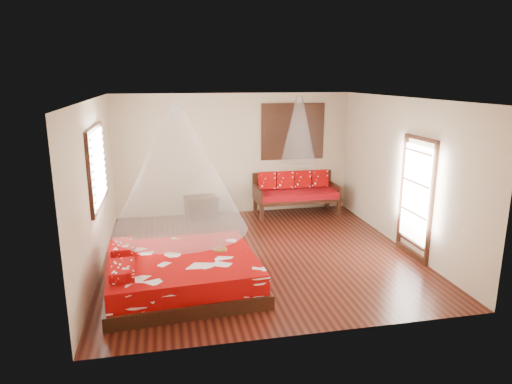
{
  "coord_description": "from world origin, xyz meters",
  "views": [
    {
      "loc": [
        -1.62,
        -7.65,
        3.16
      ],
      "look_at": [
        -0.03,
        0.11,
        1.15
      ],
      "focal_mm": 32.0,
      "sensor_mm": 36.0,
      "label": 1
    }
  ],
  "objects": [
    {
      "name": "room",
      "position": [
        0.0,
        0.0,
        1.4
      ],
      "size": [
        5.54,
        5.54,
        2.84
      ],
      "color": "black",
      "rests_on": "ground"
    },
    {
      "name": "bed",
      "position": [
        -1.44,
        -1.12,
        0.25
      ],
      "size": [
        2.42,
        2.22,
        0.65
      ],
      "rotation": [
        0.0,
        0.0,
        0.07
      ],
      "color": "black",
      "rests_on": "floor"
    },
    {
      "name": "daybed",
      "position": [
        1.4,
        2.39,
        0.52
      ],
      "size": [
        1.95,
        0.87,
        0.98
      ],
      "color": "black",
      "rests_on": "floor"
    },
    {
      "name": "storage_chest",
      "position": [
        -0.83,
        2.45,
        0.25
      ],
      "size": [
        0.79,
        0.63,
        0.5
      ],
      "rotation": [
        0.0,
        0.0,
        0.15
      ],
      "color": "black",
      "rests_on": "floor"
    },
    {
      "name": "shutter_panel",
      "position": [
        1.4,
        2.72,
        1.9
      ],
      "size": [
        1.52,
        0.06,
        1.32
      ],
      "color": "black",
      "rests_on": "wall_back"
    },
    {
      "name": "window_left",
      "position": [
        -2.71,
        0.2,
        1.7
      ],
      "size": [
        0.1,
        1.74,
        1.34
      ],
      "color": "black",
      "rests_on": "wall_left"
    },
    {
      "name": "glazed_door",
      "position": [
        2.72,
        -0.6,
        1.07
      ],
      "size": [
        0.08,
        1.02,
        2.16
      ],
      "color": "black",
      "rests_on": "floor"
    },
    {
      "name": "wine_tray",
      "position": [
        -0.82,
        -0.94,
        0.55
      ],
      "size": [
        0.22,
        0.22,
        0.18
      ],
      "rotation": [
        0.0,
        0.0,
        0.15
      ],
      "color": "brown",
      "rests_on": "bed"
    },
    {
      "name": "mosquito_net_main",
      "position": [
        -1.42,
        -1.11,
        1.85
      ],
      "size": [
        1.99,
        1.99,
        1.8
      ],
      "primitive_type": "cone",
      "color": "white",
      "rests_on": "ceiling"
    },
    {
      "name": "mosquito_net_daybed",
      "position": [
        1.4,
        2.25,
        2.0
      ],
      "size": [
        0.8,
        0.8,
        1.5
      ],
      "primitive_type": "cone",
      "color": "white",
      "rests_on": "ceiling"
    }
  ]
}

